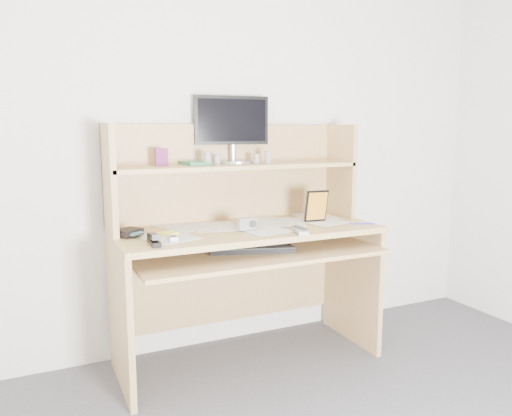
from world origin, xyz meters
name	(u,v)px	position (x,y,z in m)	size (l,w,h in m)	color
back_wall	(225,133)	(0.00, 1.80, 1.25)	(3.60, 0.04, 2.50)	silver
desk	(242,235)	(0.00, 1.56, 0.69)	(1.40, 0.70, 1.30)	tan
paper_clutter	(248,227)	(0.00, 1.48, 0.75)	(1.32, 0.54, 0.01)	silver
keyboard	(251,248)	(-0.03, 1.37, 0.66)	(0.46, 0.28, 0.03)	black
tv_remote	(300,230)	(0.19, 1.24, 0.76)	(0.05, 0.18, 0.02)	#A7A8A2
flip_phone	(173,237)	(-0.45, 1.35, 0.77)	(0.04, 0.08, 0.02)	#ACACAE
stapler	(154,238)	(-0.55, 1.30, 0.78)	(0.04, 0.15, 0.05)	black
wallet	(128,232)	(-0.62, 1.53, 0.77)	(0.12, 0.10, 0.03)	black
sticky_note_pad	(169,233)	(-0.43, 1.49, 0.75)	(0.07, 0.07, 0.01)	yellow
digital_camera	(246,224)	(-0.04, 1.41, 0.79)	(0.10, 0.04, 0.06)	#AAAAAC
game_case	(316,206)	(0.41, 1.45, 0.85)	(0.13, 0.01, 0.18)	black
blue_pen	(363,224)	(0.60, 1.27, 0.76)	(0.01, 0.01, 0.13)	#1623AB
card_box	(161,157)	(-0.41, 1.66, 1.13)	(0.07, 0.02, 0.09)	maroon
shelf_book	(195,163)	(-0.22, 1.68, 1.09)	(0.13, 0.17, 0.02)	#338140
chip_stack_a	(257,159)	(0.12, 1.63, 1.11)	(0.04, 0.04, 0.05)	black
chip_stack_b	(207,158)	(-0.17, 1.63, 1.12)	(0.04, 0.04, 0.07)	silver
chip_stack_c	(217,159)	(-0.10, 1.66, 1.11)	(0.04, 0.04, 0.05)	black
chip_stack_d	(268,157)	(0.18, 1.60, 1.12)	(0.04, 0.04, 0.07)	white
monitor	(232,127)	(0.02, 1.74, 1.28)	(0.44, 0.22, 0.38)	#ADADB2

